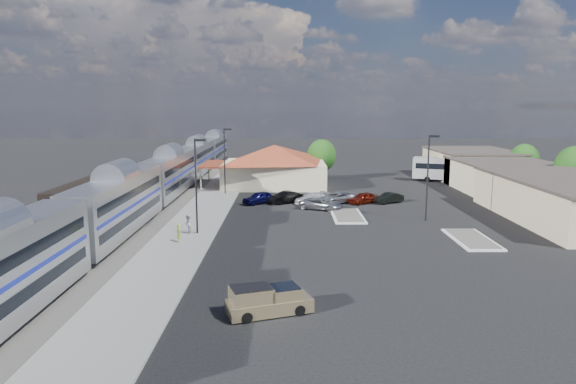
{
  "coord_description": "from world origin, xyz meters",
  "views": [
    {
      "loc": [
        -2.63,
        -52.68,
        11.92
      ],
      "look_at": [
        -2.5,
        1.58,
        2.8
      ],
      "focal_mm": 32.0,
      "sensor_mm": 36.0,
      "label": 1
    }
  ],
  "objects_px": {
    "station_depot": "(274,165)",
    "suv": "(321,204)",
    "pickup_truck": "(269,301)",
    "coach_bus": "(452,168)"
  },
  "relations": [
    {
      "from": "station_depot",
      "to": "coach_bus",
      "type": "xyz_separation_m",
      "value": [
        28.02,
        3.81,
        -0.95
      ]
    },
    {
      "from": "station_depot",
      "to": "pickup_truck",
      "type": "xyz_separation_m",
      "value": [
        0.93,
        -48.5,
        -2.33
      ]
    },
    {
      "from": "station_depot",
      "to": "suv",
      "type": "distance_m",
      "value": 19.18
    },
    {
      "from": "station_depot",
      "to": "pickup_truck",
      "type": "distance_m",
      "value": 48.56
    },
    {
      "from": "station_depot",
      "to": "coach_bus",
      "type": "distance_m",
      "value": 28.3
    },
    {
      "from": "station_depot",
      "to": "pickup_truck",
      "type": "bearing_deg",
      "value": -88.91
    },
    {
      "from": "pickup_truck",
      "to": "coach_bus",
      "type": "distance_m",
      "value": 58.93
    },
    {
      "from": "station_depot",
      "to": "suv",
      "type": "bearing_deg",
      "value": -71.87
    },
    {
      "from": "suv",
      "to": "coach_bus",
      "type": "relative_size",
      "value": 0.42
    },
    {
      "from": "station_depot",
      "to": "pickup_truck",
      "type": "relative_size",
      "value": 3.52
    }
  ]
}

